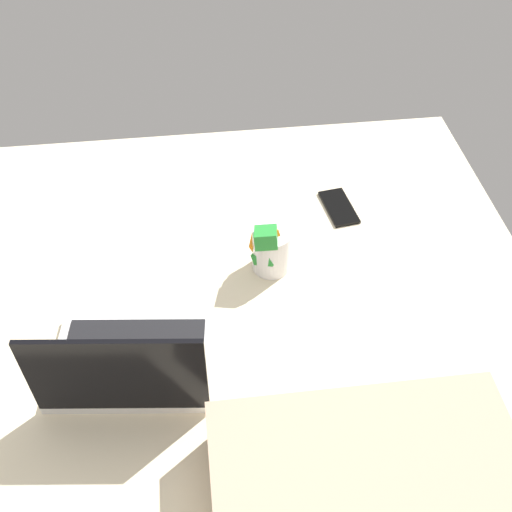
{
  "coord_description": "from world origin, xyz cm",
  "views": [
    {
      "loc": [
        -12.5,
        87.73,
        126.48
      ],
      "look_at": [
        -24.47,
        -10.95,
        24.0
      ],
      "focal_mm": 43.5,
      "sensor_mm": 36.0,
      "label": 1
    }
  ],
  "objects_px": {
    "cell_phone": "(339,207)",
    "pillow": "(370,501)",
    "laptop": "(129,365)",
    "snack_cup": "(270,249)"
  },
  "relations": [
    {
      "from": "snack_cup",
      "to": "cell_phone",
      "type": "xyz_separation_m",
      "value": [
        -0.21,
        -0.19,
        -0.06
      ]
    },
    {
      "from": "cell_phone",
      "to": "laptop",
      "type": "bearing_deg",
      "value": 32.73
    },
    {
      "from": "pillow",
      "to": "laptop",
      "type": "bearing_deg",
      "value": -39.47
    },
    {
      "from": "cell_phone",
      "to": "pillow",
      "type": "height_order",
      "value": "pillow"
    },
    {
      "from": "cell_phone",
      "to": "pillow",
      "type": "bearing_deg",
      "value": 72.91
    },
    {
      "from": "cell_phone",
      "to": "snack_cup",
      "type": "bearing_deg",
      "value": 33.83
    },
    {
      "from": "snack_cup",
      "to": "cell_phone",
      "type": "relative_size",
      "value": 1.02
    },
    {
      "from": "laptop",
      "to": "cell_phone",
      "type": "distance_m",
      "value": 0.7
    },
    {
      "from": "laptop",
      "to": "pillow",
      "type": "xyz_separation_m",
      "value": [
        -0.41,
        0.33,
        0.02
      ]
    },
    {
      "from": "laptop",
      "to": "pillow",
      "type": "distance_m",
      "value": 0.53
    }
  ]
}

